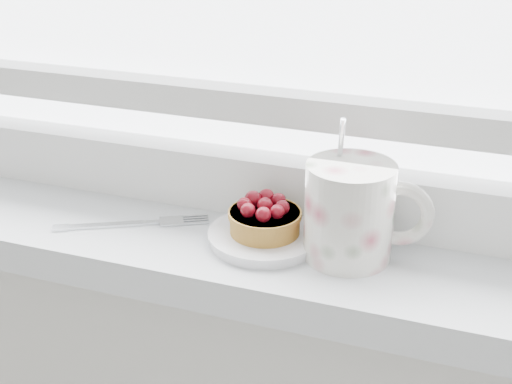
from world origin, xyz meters
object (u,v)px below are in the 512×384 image
at_px(floral_mug, 353,210).
at_px(fork, 131,224).
at_px(saucer, 265,237).
at_px(raspberry_tart, 265,217).

bearing_deg(floral_mug, fork, -176.53).
relative_size(saucer, fork, 0.76).
height_order(raspberry_tart, fork, raspberry_tart).
xyz_separation_m(raspberry_tart, fork, (-0.16, -0.01, -0.03)).
height_order(raspberry_tart, floral_mug, floral_mug).
distance_m(saucer, fork, 0.16).
bearing_deg(saucer, raspberry_tart, 146.32).
relative_size(raspberry_tart, fork, 0.48).
distance_m(saucer, raspberry_tart, 0.02).
height_order(saucer, raspberry_tart, raspberry_tart).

